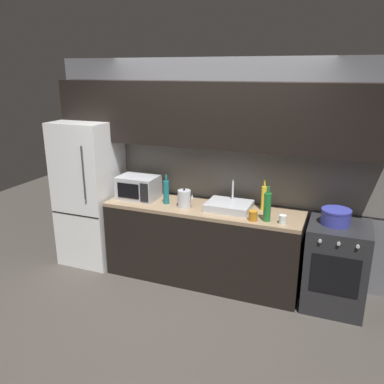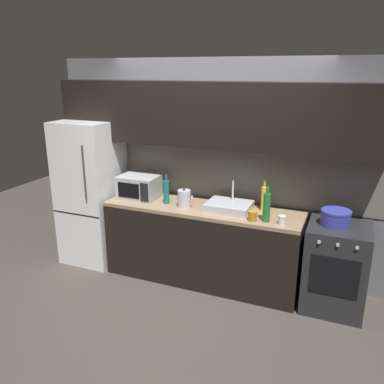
{
  "view_description": "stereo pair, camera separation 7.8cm",
  "coord_description": "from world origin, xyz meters",
  "px_view_note": "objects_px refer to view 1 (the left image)",
  "views": [
    {
      "loc": [
        1.41,
        -3.0,
        2.37
      ],
      "look_at": [
        -0.13,
        0.9,
        1.06
      ],
      "focal_mm": 36.8,
      "sensor_mm": 36.0,
      "label": 1
    },
    {
      "loc": [
        1.48,
        -2.97,
        2.37
      ],
      "look_at": [
        -0.13,
        0.9,
        1.06
      ],
      "focal_mm": 36.8,
      "sensor_mm": 36.0,
      "label": 2
    }
  ],
  "objects_px": {
    "mug_clear": "(283,219)",
    "cooking_pot": "(336,217)",
    "kettle": "(184,199)",
    "mug_amber": "(253,216)",
    "oven_range": "(336,266)",
    "microwave": "(138,187)",
    "wine_bottle_green": "(267,207)",
    "refrigerator": "(90,193)",
    "wine_bottle_yellow": "(264,198)",
    "wine_bottle_teal": "(166,192)"
  },
  "relations": [
    {
      "from": "mug_clear",
      "to": "cooking_pot",
      "type": "height_order",
      "value": "cooking_pot"
    },
    {
      "from": "kettle",
      "to": "mug_amber",
      "type": "distance_m",
      "value": 0.82
    },
    {
      "from": "oven_range",
      "to": "cooking_pot",
      "type": "distance_m",
      "value": 0.53
    },
    {
      "from": "oven_range",
      "to": "mug_clear",
      "type": "height_order",
      "value": "mug_clear"
    },
    {
      "from": "microwave",
      "to": "wine_bottle_green",
      "type": "height_order",
      "value": "wine_bottle_green"
    },
    {
      "from": "mug_amber",
      "to": "mug_clear",
      "type": "bearing_deg",
      "value": 5.15
    },
    {
      "from": "wine_bottle_green",
      "to": "kettle",
      "type": "bearing_deg",
      "value": 174.77
    },
    {
      "from": "refrigerator",
      "to": "cooking_pot",
      "type": "distance_m",
      "value": 2.9
    },
    {
      "from": "wine_bottle_yellow",
      "to": "wine_bottle_teal",
      "type": "relative_size",
      "value": 1.0
    },
    {
      "from": "wine_bottle_yellow",
      "to": "cooking_pot",
      "type": "bearing_deg",
      "value": -11.34
    },
    {
      "from": "refrigerator",
      "to": "oven_range",
      "type": "bearing_deg",
      "value": -0.02
    },
    {
      "from": "oven_range",
      "to": "cooking_pot",
      "type": "xyz_separation_m",
      "value": [
        -0.05,
        0.0,
        0.53
      ]
    },
    {
      "from": "oven_range",
      "to": "wine_bottle_yellow",
      "type": "distance_m",
      "value": 1.01
    },
    {
      "from": "microwave",
      "to": "wine_bottle_teal",
      "type": "bearing_deg",
      "value": -8.84
    },
    {
      "from": "kettle",
      "to": "wine_bottle_teal",
      "type": "xyz_separation_m",
      "value": [
        -0.24,
        0.03,
        0.04
      ]
    },
    {
      "from": "refrigerator",
      "to": "microwave",
      "type": "distance_m",
      "value": 0.7
    },
    {
      "from": "wine_bottle_teal",
      "to": "microwave",
      "type": "bearing_deg",
      "value": 171.16
    },
    {
      "from": "kettle",
      "to": "wine_bottle_teal",
      "type": "bearing_deg",
      "value": 172.26
    },
    {
      "from": "wine_bottle_teal",
      "to": "cooking_pot",
      "type": "relative_size",
      "value": 1.18
    },
    {
      "from": "wine_bottle_teal",
      "to": "oven_range",
      "type": "bearing_deg",
      "value": 1.26
    },
    {
      "from": "wine_bottle_teal",
      "to": "mug_clear",
      "type": "xyz_separation_m",
      "value": [
        1.34,
        -0.13,
        -0.1
      ]
    },
    {
      "from": "wine_bottle_teal",
      "to": "wine_bottle_green",
      "type": "relative_size",
      "value": 0.93
    },
    {
      "from": "microwave",
      "to": "wine_bottle_yellow",
      "type": "height_order",
      "value": "wine_bottle_yellow"
    },
    {
      "from": "refrigerator",
      "to": "mug_amber",
      "type": "bearing_deg",
      "value": -5.45
    },
    {
      "from": "oven_range",
      "to": "mug_clear",
      "type": "xyz_separation_m",
      "value": [
        -0.54,
        -0.17,
        0.49
      ]
    },
    {
      "from": "refrigerator",
      "to": "wine_bottle_green",
      "type": "bearing_deg",
      "value": -4.09
    },
    {
      "from": "mug_amber",
      "to": "cooking_pot",
      "type": "xyz_separation_m",
      "value": [
        0.78,
        0.2,
        0.03
      ]
    },
    {
      "from": "oven_range",
      "to": "wine_bottle_green",
      "type": "height_order",
      "value": "wine_bottle_green"
    },
    {
      "from": "kettle",
      "to": "wine_bottle_green",
      "type": "distance_m",
      "value": 0.94
    },
    {
      "from": "kettle",
      "to": "wine_bottle_green",
      "type": "bearing_deg",
      "value": -5.23
    },
    {
      "from": "kettle",
      "to": "mug_clear",
      "type": "height_order",
      "value": "kettle"
    },
    {
      "from": "refrigerator",
      "to": "mug_clear",
      "type": "relative_size",
      "value": 20.18
    },
    {
      "from": "oven_range",
      "to": "cooking_pot",
      "type": "height_order",
      "value": "cooking_pot"
    },
    {
      "from": "oven_range",
      "to": "wine_bottle_teal",
      "type": "height_order",
      "value": "wine_bottle_teal"
    },
    {
      "from": "microwave",
      "to": "mug_amber",
      "type": "xyz_separation_m",
      "value": [
        1.43,
        -0.22,
        -0.08
      ]
    },
    {
      "from": "wine_bottle_yellow",
      "to": "cooking_pot",
      "type": "height_order",
      "value": "wine_bottle_yellow"
    },
    {
      "from": "oven_range",
      "to": "wine_bottle_green",
      "type": "relative_size",
      "value": 2.48
    },
    {
      "from": "microwave",
      "to": "wine_bottle_teal",
      "type": "relative_size",
      "value": 1.36
    },
    {
      "from": "wine_bottle_yellow",
      "to": "wine_bottle_teal",
      "type": "xyz_separation_m",
      "value": [
        -1.08,
        -0.19,
        0.0
      ]
    },
    {
      "from": "wine_bottle_teal",
      "to": "cooking_pot",
      "type": "bearing_deg",
      "value": 1.34
    },
    {
      "from": "kettle",
      "to": "mug_clear",
      "type": "xyz_separation_m",
      "value": [
        1.1,
        -0.1,
        -0.05
      ]
    },
    {
      "from": "wine_bottle_green",
      "to": "mug_amber",
      "type": "height_order",
      "value": "wine_bottle_green"
    },
    {
      "from": "kettle",
      "to": "mug_amber",
      "type": "xyz_separation_m",
      "value": [
        0.81,
        -0.13,
        -0.05
      ]
    },
    {
      "from": "mug_clear",
      "to": "wine_bottle_yellow",
      "type": "bearing_deg",
      "value": 128.57
    },
    {
      "from": "microwave",
      "to": "kettle",
      "type": "distance_m",
      "value": 0.63
    },
    {
      "from": "kettle",
      "to": "wine_bottle_green",
      "type": "relative_size",
      "value": 0.6
    },
    {
      "from": "microwave",
      "to": "kettle",
      "type": "xyz_separation_m",
      "value": [
        0.63,
        -0.09,
        -0.04
      ]
    },
    {
      "from": "wine_bottle_green",
      "to": "refrigerator",
      "type": "bearing_deg",
      "value": 175.91
    },
    {
      "from": "oven_range",
      "to": "wine_bottle_green",
      "type": "bearing_deg",
      "value": -167.25
    },
    {
      "from": "oven_range",
      "to": "wine_bottle_yellow",
      "type": "height_order",
      "value": "wine_bottle_yellow"
    }
  ]
}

